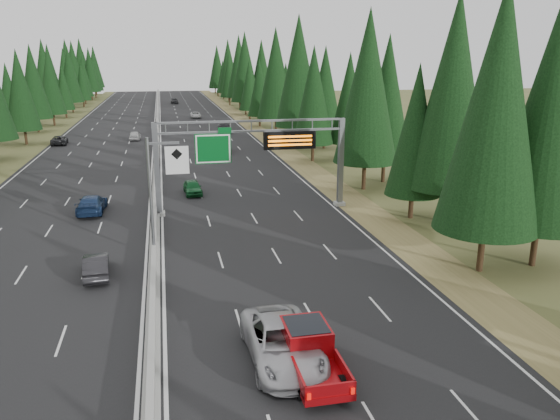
# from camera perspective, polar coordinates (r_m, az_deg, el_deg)

# --- Properties ---
(road) EXTENTS (32.00, 260.00, 0.08)m
(road) POSITION_cam_1_polar(r_m,az_deg,el_deg) (91.18, -12.72, 7.20)
(road) COLOR black
(road) RESTS_ON ground
(shoulder_right) EXTENTS (3.60, 260.00, 0.06)m
(shoulder_right) POSITION_cam_1_polar(r_m,az_deg,el_deg) (92.70, -1.56, 7.71)
(shoulder_right) COLOR olive
(shoulder_right) RESTS_ON ground
(shoulder_left) EXTENTS (3.60, 260.00, 0.06)m
(shoulder_left) POSITION_cam_1_polar(r_m,az_deg,el_deg) (93.10, -23.79, 6.42)
(shoulder_left) COLOR #4E5628
(shoulder_left) RESTS_ON ground
(median_barrier) EXTENTS (0.70, 260.00, 0.85)m
(median_barrier) POSITION_cam_1_polar(r_m,az_deg,el_deg) (91.12, -12.73, 7.44)
(median_barrier) COLOR gray
(median_barrier) RESTS_ON road
(sign_gantry) EXTENTS (16.75, 0.98, 7.80)m
(sign_gantry) POSITION_cam_1_polar(r_m,az_deg,el_deg) (46.46, -2.16, 6.17)
(sign_gantry) COLOR slate
(sign_gantry) RESTS_ON road
(hov_sign_pole) EXTENTS (2.80, 0.50, 8.00)m
(hov_sign_pole) POSITION_cam_1_polar(r_m,az_deg,el_deg) (36.17, -12.49, 2.17)
(hov_sign_pole) COLOR slate
(hov_sign_pole) RESTS_ON road
(tree_row_right) EXTENTS (10.80, 242.03, 18.92)m
(tree_row_right) POSITION_cam_1_polar(r_m,az_deg,el_deg) (88.64, 1.50, 13.25)
(tree_row_right) COLOR black
(tree_row_right) RESTS_ON ground
(silver_minivan) EXTENTS (3.03, 6.43, 1.78)m
(silver_minivan) POSITION_cam_1_polar(r_m,az_deg,el_deg) (24.47, 0.25, -13.67)
(silver_minivan) COLOR #B1B1B6
(silver_minivan) RESTS_ON road
(red_pickup) EXTENTS (2.00, 5.60, 1.83)m
(red_pickup) POSITION_cam_1_polar(r_m,az_deg,el_deg) (23.98, 3.00, -14.02)
(red_pickup) COLOR black
(red_pickup) RESTS_ON road
(car_ahead_green) EXTENTS (1.82, 4.06, 1.35)m
(car_ahead_green) POSITION_cam_1_polar(r_m,az_deg,el_deg) (53.59, -9.12, 2.36)
(car_ahead_green) COLOR #145928
(car_ahead_green) RESTS_ON road
(car_ahead_dkred) EXTENTS (1.49, 4.28, 1.41)m
(car_ahead_dkred) POSITION_cam_1_polar(r_m,az_deg,el_deg) (77.47, -5.88, 6.61)
(car_ahead_dkred) COLOR maroon
(car_ahead_dkred) RESTS_ON road
(car_ahead_dkgrey) EXTENTS (2.76, 5.79, 1.63)m
(car_ahead_dkgrey) POSITION_cam_1_polar(r_m,az_deg,el_deg) (97.54, -5.86, 8.55)
(car_ahead_dkgrey) COLOR black
(car_ahead_dkgrey) RESTS_ON road
(car_ahead_white) EXTENTS (2.19, 4.67, 1.29)m
(car_ahead_white) POSITION_cam_1_polar(r_m,az_deg,el_deg) (121.73, -8.82, 9.79)
(car_ahead_white) COLOR silver
(car_ahead_white) RESTS_ON road
(car_ahead_far) EXTENTS (2.13, 4.80, 1.61)m
(car_ahead_far) POSITION_cam_1_polar(r_m,az_deg,el_deg) (160.61, -10.97, 11.15)
(car_ahead_far) COLOR black
(car_ahead_far) RESTS_ON road
(car_onc_near) EXTENTS (1.81, 4.26, 1.37)m
(car_onc_near) POSITION_cam_1_polar(r_m,az_deg,el_deg) (35.10, -18.66, -5.51)
(car_onc_near) COLOR black
(car_onc_near) RESTS_ON road
(car_onc_blue) EXTENTS (2.33, 5.31, 1.52)m
(car_onc_blue) POSITION_cam_1_polar(r_m,az_deg,el_deg) (49.34, -19.07, 0.61)
(car_onc_blue) COLOR navy
(car_onc_blue) RESTS_ON road
(car_onc_white) EXTENTS (1.85, 4.25, 1.42)m
(car_onc_white) POSITION_cam_1_polar(r_m,az_deg,el_deg) (91.19, -14.94, 7.54)
(car_onc_white) COLOR #B4B4B4
(car_onc_white) RESTS_ON road
(car_onc_far) EXTENTS (2.58, 5.00, 1.35)m
(car_onc_far) POSITION_cam_1_polar(r_m,az_deg,el_deg) (90.03, -22.07, 6.80)
(car_onc_far) COLOR black
(car_onc_far) RESTS_ON road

